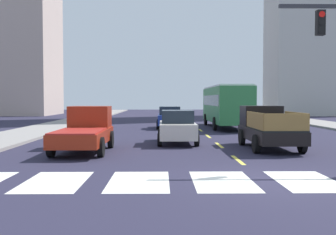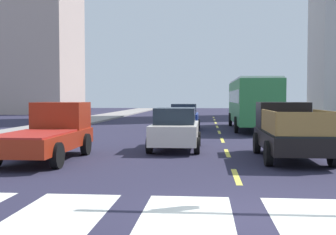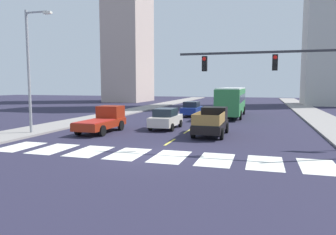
{
  "view_description": "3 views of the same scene",
  "coord_description": "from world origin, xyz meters",
  "px_view_note": "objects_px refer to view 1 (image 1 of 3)",
  "views": [
    {
      "loc": [
        -2.87,
        -11.38,
        2.29
      ],
      "look_at": [
        -2.48,
        14.07,
        1.16
      ],
      "focal_mm": 44.09,
      "sensor_mm": 36.0,
      "label": 1
    },
    {
      "loc": [
        -0.83,
        -7.75,
        2.14
      ],
      "look_at": [
        -2.23,
        8.26,
        1.4
      ],
      "focal_mm": 46.35,
      "sensor_mm": 36.0,
      "label": 2
    },
    {
      "loc": [
        5.62,
        -15.42,
        3.69
      ],
      "look_at": [
        -2.09,
        10.6,
        0.88
      ],
      "focal_mm": 34.06,
      "sensor_mm": 36.0,
      "label": 3
    }
  ],
  "objects_px": {
    "pickup_dark": "(86,130)",
    "city_bus": "(226,103)",
    "sedan_near_left": "(170,117)",
    "sedan_far": "(177,127)",
    "pickup_stakebed": "(267,128)"
  },
  "relations": [
    {
      "from": "pickup_dark",
      "to": "sedan_near_left",
      "type": "relative_size",
      "value": 1.18
    },
    {
      "from": "pickup_dark",
      "to": "city_bus",
      "type": "relative_size",
      "value": 0.48
    },
    {
      "from": "pickup_stakebed",
      "to": "city_bus",
      "type": "height_order",
      "value": "city_bus"
    },
    {
      "from": "sedan_near_left",
      "to": "sedan_far",
      "type": "relative_size",
      "value": 1.0
    },
    {
      "from": "pickup_stakebed",
      "to": "city_bus",
      "type": "relative_size",
      "value": 0.48
    },
    {
      "from": "pickup_dark",
      "to": "pickup_stakebed",
      "type": "bearing_deg",
      "value": 4.03
    },
    {
      "from": "pickup_dark",
      "to": "sedan_far",
      "type": "bearing_deg",
      "value": 32.79
    },
    {
      "from": "city_bus",
      "to": "pickup_dark",
      "type": "bearing_deg",
      "value": -117.93
    },
    {
      "from": "city_bus",
      "to": "sedan_near_left",
      "type": "xyz_separation_m",
      "value": [
        -4.51,
        -0.57,
        -1.09
      ]
    },
    {
      "from": "pickup_stakebed",
      "to": "sedan_far",
      "type": "distance_m",
      "value": 4.62
    },
    {
      "from": "city_bus",
      "to": "sedan_near_left",
      "type": "relative_size",
      "value": 2.45
    },
    {
      "from": "pickup_stakebed",
      "to": "sedan_near_left",
      "type": "relative_size",
      "value": 1.18
    },
    {
      "from": "sedan_near_left",
      "to": "sedan_far",
      "type": "distance_m",
      "value": 11.06
    },
    {
      "from": "sedan_far",
      "to": "sedan_near_left",
      "type": "bearing_deg",
      "value": 88.71
    },
    {
      "from": "city_bus",
      "to": "sedan_far",
      "type": "xyz_separation_m",
      "value": [
        -4.32,
        -11.63,
        -1.09
      ]
    }
  ]
}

